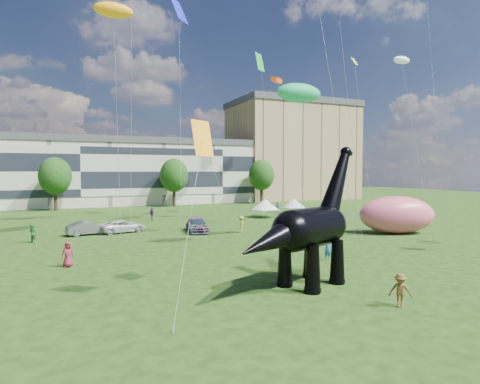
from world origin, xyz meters
name	(u,v)px	position (x,y,z in m)	size (l,w,h in m)	color
ground	(259,288)	(0.00, 0.00, 0.00)	(220.00, 220.00, 0.00)	#16330C
terrace_row	(80,174)	(-8.00, 62.00, 6.00)	(78.00, 11.00, 12.00)	beige
apartment_block	(292,153)	(40.00, 65.00, 11.00)	(28.00, 18.00, 22.00)	tan
tree_mid_left	(55,173)	(-12.00, 53.00, 6.29)	(5.20, 5.20, 9.44)	#382314
tree_mid_right	(174,173)	(8.00, 53.00, 6.29)	(5.20, 5.20, 9.44)	#382314
tree_far_right	(261,173)	(26.00, 53.00, 6.29)	(5.20, 5.20, 9.44)	#382314
dinosaur_sculpture	(307,231)	(2.67, -0.71, 3.20)	(10.06, 5.48, 8.46)	black
car_grey	(88,228)	(-8.09, 23.90, 0.70)	(1.49, 4.27, 1.41)	slate
car_white	(123,226)	(-4.61, 24.20, 0.67)	(2.24, 4.85, 1.35)	silver
car_dark	(197,225)	(2.91, 21.53, 0.73)	(2.06, 5.06, 1.47)	#595960
gazebo_near	(265,204)	(15.75, 30.86, 1.87)	(4.46, 4.46, 2.66)	white
gazebo_far	(294,203)	(21.84, 33.16, 1.68)	(3.61, 3.61, 2.39)	silver
inflatable_pink	(397,215)	(21.95, 12.21, 1.98)	(7.91, 3.96, 3.96)	#F15D80
visitors	(120,236)	(-5.73, 16.38, 0.87)	(51.67, 42.68, 1.80)	#33803A
kites	(215,19)	(3.96, 18.48, 21.77)	(63.65, 47.72, 31.06)	red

